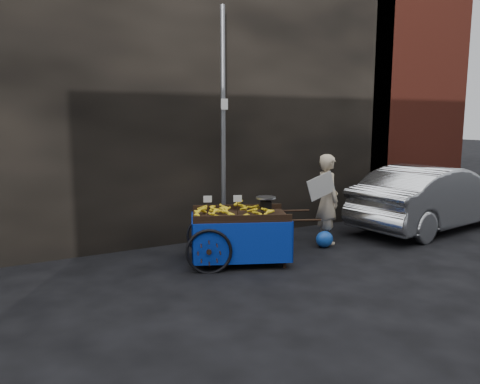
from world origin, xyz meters
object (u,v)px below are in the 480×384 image
vendor (327,199)px  plastic_bag (324,239)px  banana_cart (237,220)px  parked_car (433,197)px

vendor → plastic_bag: vendor is taller
vendor → banana_cart: bearing=111.0°
vendor → parked_car: bearing=-80.2°
banana_cart → parked_car: parked_car is taller
banana_cart → plastic_bag: bearing=23.2°
vendor → parked_car: 2.51m
parked_car → banana_cart: bearing=83.4°
banana_cart → vendor: bearing=30.3°
plastic_bag → vendor: bearing=45.5°
plastic_bag → parked_car: (2.74, 0.08, 0.49)m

